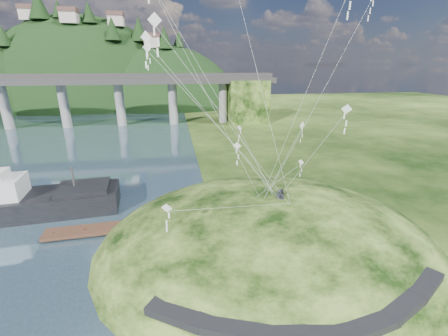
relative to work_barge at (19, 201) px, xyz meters
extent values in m
plane|color=black|center=(20.00, -12.59, -1.93)|extent=(320.00, 320.00, 0.00)
ellipsoid|color=black|center=(28.00, -10.59, -3.43)|extent=(36.00, 32.00, 13.00)
cube|color=black|center=(18.50, -20.59, 0.10)|extent=(4.32, 3.62, 0.71)
cube|color=black|center=(21.50, -22.24, 0.16)|extent=(4.10, 2.97, 0.61)
cube|color=black|center=(24.50, -23.24, 0.16)|extent=(3.85, 2.37, 0.62)
cube|color=black|center=(27.50, -23.69, 0.11)|extent=(3.62, 1.83, 0.66)
cube|color=black|center=(30.50, -23.49, 0.12)|extent=(3.82, 2.27, 0.68)
cube|color=black|center=(33.50, -22.54, 0.22)|extent=(4.11, 2.97, 0.71)
cube|color=black|center=(36.50, -20.99, 0.24)|extent=(4.26, 3.43, 0.66)
cylinder|color=gray|center=(-27.50, 57.41, 4.57)|extent=(2.60, 2.60, 13.00)
cylinder|color=gray|center=(-12.00, 57.41, 4.57)|extent=(2.60, 2.60, 13.00)
cylinder|color=gray|center=(3.50, 57.41, 4.57)|extent=(2.60, 2.60, 13.00)
cylinder|color=gray|center=(19.00, 57.41, 4.57)|extent=(2.60, 2.60, 13.00)
cylinder|color=gray|center=(34.50, 57.41, 4.57)|extent=(2.60, 2.60, 13.00)
cube|color=black|center=(42.00, 57.41, 4.57)|extent=(12.00, 11.00, 13.00)
ellipsoid|color=black|center=(-20.00, 113.41, -7.93)|extent=(96.00, 68.00, 88.00)
ellipsoid|color=black|center=(15.00, 105.41, -11.93)|extent=(76.00, 56.00, 72.00)
cone|color=black|center=(-40.58, 93.57, 25.41)|extent=(5.29, 5.29, 6.96)
cone|color=black|center=(-29.88, 102.03, 37.31)|extent=(8.01, 8.01, 10.54)
cone|color=black|center=(-22.87, 101.47, 35.96)|extent=(4.97, 4.97, 6.54)
cone|color=black|center=(-11.41, 99.45, 34.75)|extent=(5.83, 5.83, 7.67)
cone|color=black|center=(-2.45, 94.49, 28.66)|extent=(6.47, 6.47, 8.51)
cone|color=black|center=(6.78, 101.39, 29.31)|extent=(7.13, 7.13, 9.38)
cone|color=black|center=(16.88, 96.44, 25.94)|extent=(6.56, 6.56, 8.63)
cone|color=black|center=(22.77, 102.03, 25.76)|extent=(4.88, 4.88, 6.42)
cube|color=beige|center=(-35.00, 105.41, 34.07)|extent=(6.00, 5.00, 4.00)
cube|color=brown|center=(-35.00, 105.41, 36.77)|extent=(6.40, 5.40, 1.60)
cube|color=beige|center=(-18.00, 97.41, 32.36)|extent=(6.00, 5.00, 4.00)
cube|color=brown|center=(-18.00, 97.41, 35.06)|extent=(6.40, 5.40, 1.60)
cube|color=beige|center=(-2.00, 103.41, 32.26)|extent=(6.00, 5.00, 4.00)
cube|color=brown|center=(-2.00, 103.41, 34.96)|extent=(6.40, 5.40, 1.60)
cube|color=beige|center=(12.00, 97.41, 23.96)|extent=(6.00, 5.00, 4.00)
cube|color=brown|center=(12.00, 97.41, 26.66)|extent=(6.40, 5.40, 1.60)
cube|color=black|center=(0.39, 0.04, -0.63)|extent=(22.41, 7.97, 2.59)
cube|color=black|center=(7.35, 0.67, 0.97)|extent=(6.42, 5.52, 0.60)
cylinder|color=#2D2B2B|center=(6.35, 0.58, 2.27)|extent=(0.24, 0.24, 2.99)
cube|color=#3E2519|center=(11.94, -5.73, -1.46)|extent=(14.58, 3.14, 0.36)
cylinder|color=#3E2519|center=(5.75, -6.10, -1.72)|extent=(0.31, 0.31, 1.03)
cylinder|color=#3E2519|center=(8.85, -5.91, -1.72)|extent=(0.31, 0.31, 1.03)
cylinder|color=#3E2519|center=(11.94, -5.73, -1.72)|extent=(0.31, 0.31, 1.03)
cylinder|color=#3E2519|center=(15.04, -5.54, -1.72)|extent=(0.31, 0.31, 1.03)
cylinder|color=#3E2519|center=(18.13, -5.36, -1.72)|extent=(0.31, 0.31, 1.03)
imported|color=#242730|center=(28.71, -10.74, 4.01)|extent=(0.77, 0.59, 1.88)
imported|color=#242730|center=(29.01, -10.71, 4.05)|extent=(1.21, 1.16, 1.97)
cube|color=silver|center=(24.99, -8.51, 8.00)|extent=(0.77, 0.36, 0.80)
cube|color=silver|center=(24.99, -8.51, 7.42)|extent=(0.11, 0.03, 0.47)
cube|color=silver|center=(24.99, -8.51, 6.84)|extent=(0.11, 0.03, 0.47)
cube|color=silver|center=(24.99, -8.51, 6.26)|extent=(0.11, 0.03, 0.47)
cube|color=silver|center=(17.23, -10.70, 16.79)|extent=(0.67, 0.30, 0.70)
cube|color=silver|center=(17.23, -10.70, 16.29)|extent=(0.09, 0.06, 0.41)
cube|color=silver|center=(17.23, -10.70, 15.79)|extent=(0.09, 0.06, 0.41)
cube|color=silver|center=(17.23, -10.70, 15.29)|extent=(0.09, 0.06, 0.41)
cube|color=silver|center=(26.92, -0.74, 8.15)|extent=(0.45, 0.62, 0.70)
cube|color=silver|center=(26.92, -0.74, 7.63)|extent=(0.09, 0.07, 0.42)
cube|color=silver|center=(26.92, -0.74, 7.12)|extent=(0.09, 0.07, 0.42)
cube|color=silver|center=(26.92, -0.74, 6.60)|extent=(0.09, 0.07, 0.42)
cube|color=silver|center=(34.21, -2.67, 8.60)|extent=(0.78, 0.46, 0.87)
cube|color=silver|center=(34.21, -2.67, 7.98)|extent=(0.10, 0.09, 0.51)
cube|color=silver|center=(34.21, -2.67, 7.36)|extent=(0.10, 0.09, 0.51)
cube|color=silver|center=(34.21, -2.67, 6.74)|extent=(0.10, 0.09, 0.51)
cube|color=silver|center=(30.97, -16.96, 12.58)|extent=(0.68, 0.33, 0.71)
cube|color=silver|center=(30.97, -16.96, 12.07)|extent=(0.10, 0.03, 0.42)
cube|color=silver|center=(30.97, -16.96, 11.55)|extent=(0.10, 0.03, 0.42)
cube|color=silver|center=(30.97, -16.96, 11.03)|extent=(0.10, 0.03, 0.42)
cube|color=silver|center=(18.09, -15.43, 5.20)|extent=(0.82, 0.34, 0.84)
cube|color=silver|center=(18.09, -15.43, 4.59)|extent=(0.11, 0.03, 0.50)
cube|color=silver|center=(18.09, -15.43, 3.98)|extent=(0.11, 0.03, 0.50)
cube|color=silver|center=(18.09, -15.43, 3.38)|extent=(0.11, 0.03, 0.50)
cube|color=silver|center=(37.73, -7.75, 20.89)|extent=(0.11, 0.05, 0.50)
cube|color=silver|center=(37.73, -7.75, 20.28)|extent=(0.11, 0.05, 0.50)
cube|color=silver|center=(37.73, -7.75, 19.67)|extent=(0.11, 0.05, 0.50)
cube|color=silver|center=(18.17, -15.93, 18.07)|extent=(0.87, 0.21, 0.86)
cube|color=silver|center=(18.17, -15.93, 17.46)|extent=(0.11, 0.06, 0.50)
cube|color=silver|center=(18.17, -15.93, 16.84)|extent=(0.11, 0.06, 0.50)
cube|color=silver|center=(18.17, -15.93, 16.23)|extent=(0.11, 0.06, 0.50)
cube|color=silver|center=(30.09, -17.03, 19.02)|extent=(0.11, 0.04, 0.49)
cube|color=silver|center=(30.09, -17.03, 18.42)|extent=(0.11, 0.04, 0.49)
cube|color=silver|center=(17.41, -13.39, 17.30)|extent=(0.78, 0.39, 0.83)
cube|color=silver|center=(17.41, -13.39, 16.70)|extent=(0.11, 0.04, 0.49)
cube|color=silver|center=(17.41, -13.39, 16.11)|extent=(0.11, 0.04, 0.49)
cube|color=silver|center=(17.41, -13.39, 15.51)|extent=(0.11, 0.04, 0.49)
cube|color=silver|center=(32.41, -7.21, 5.49)|extent=(0.45, 0.55, 0.67)
cube|color=silver|center=(32.41, -7.21, 5.01)|extent=(0.08, 0.07, 0.39)
cube|color=silver|center=(32.41, -7.21, 4.53)|extent=(0.08, 0.07, 0.39)
cube|color=silver|center=(32.41, -7.21, 4.04)|extent=(0.08, 0.07, 0.39)
camera|label=1|loc=(18.99, -36.36, 15.51)|focal=24.00mm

